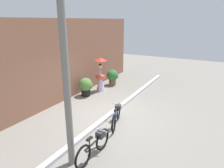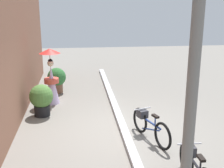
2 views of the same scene
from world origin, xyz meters
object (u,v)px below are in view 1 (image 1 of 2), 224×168
(bicycle_far_side, at_px, (117,115))
(person_with_parasol, at_px, (101,75))
(potted_plant_by_door, at_px, (113,76))
(bicycle_near_officer, at_px, (95,145))
(potted_plant_small, at_px, (86,86))
(utility_pole, at_px, (66,82))

(bicycle_far_side, relative_size, person_with_parasol, 0.88)
(potted_plant_by_door, bearing_deg, bicycle_far_side, -149.51)
(bicycle_near_officer, relative_size, potted_plant_small, 1.70)
(potted_plant_small, bearing_deg, potted_plant_by_door, -7.76)
(bicycle_near_officer, distance_m, utility_pole, 2.12)
(person_with_parasol, bearing_deg, bicycle_far_side, -139.31)
(person_with_parasol, xyz_separation_m, potted_plant_small, (-1.10, 0.21, -0.35))
(bicycle_near_officer, bearing_deg, utility_pole, 144.17)
(bicycle_near_officer, height_order, bicycle_far_side, bicycle_near_officer)
(potted_plant_by_door, bearing_deg, utility_pole, -160.19)
(person_with_parasol, relative_size, potted_plant_small, 1.92)
(bicycle_far_side, distance_m, potted_plant_by_door, 4.98)
(person_with_parasol, bearing_deg, potted_plant_by_door, -4.80)
(bicycle_far_side, height_order, potted_plant_small, potted_plant_small)
(bicycle_near_officer, relative_size, utility_pole, 0.34)
(bicycle_near_officer, xyz_separation_m, person_with_parasol, (5.09, 2.98, 0.50))
(bicycle_far_side, height_order, person_with_parasol, person_with_parasol)
(bicycle_near_officer, xyz_separation_m, bicycle_far_side, (2.03, 0.35, -0.01))
(potted_plant_by_door, relative_size, utility_pole, 0.20)
(potted_plant_small, bearing_deg, bicycle_near_officer, -141.35)
(bicycle_far_side, bearing_deg, utility_pole, 178.93)
(bicycle_far_side, bearing_deg, bicycle_near_officer, -170.19)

